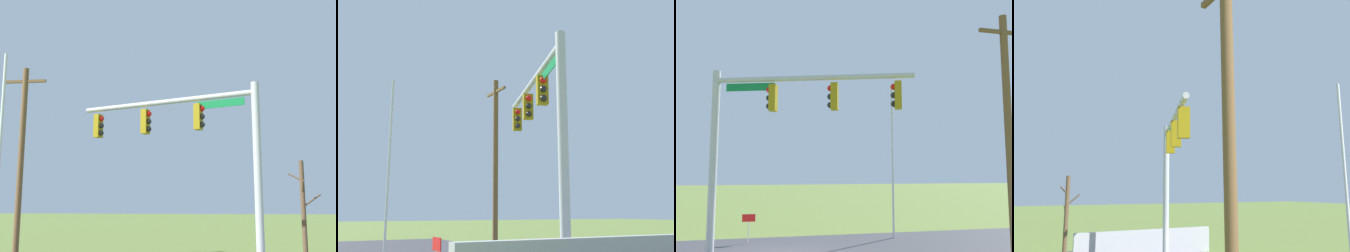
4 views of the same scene
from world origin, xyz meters
The scene contains 5 objects.
road_surface centered at (-4.00, 0.00, 0.01)m, with size 28.00×8.00×0.01m, color #3D3D42.
signal_mast centered at (0.37, 0.88, 4.81)m, with size 6.91×2.66×6.72m.
flagpole centered at (-5.42, -2.52, 3.56)m, with size 0.10×0.10×7.12m, color silver.
utility_pole centered at (-7.45, 3.25, 4.44)m, with size 1.90×0.26×8.54m.
open_sign centered at (1.14, -2.80, 0.91)m, with size 0.56×0.04×1.22m.
Camera 3 is at (1.02, 14.35, 3.03)m, focal length 40.23 mm.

